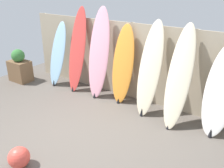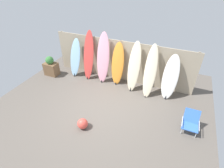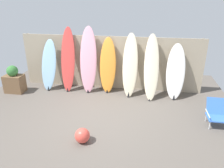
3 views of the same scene
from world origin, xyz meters
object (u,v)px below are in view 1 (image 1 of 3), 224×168
object	(u,v)px
surfboard_red_1	(77,51)
planter_box	(20,67)
surfboard_cream_5	(179,77)
surfboard_white_6	(221,91)
surfboard_orange_3	(123,65)
beach_ball	(19,157)
surfboard_skyblue_0	(58,54)
surfboard_cream_4	(150,70)
surfboard_pink_2	(99,54)

from	to	relation	value
surfboard_red_1	planter_box	bearing A→B (deg)	-162.57
surfboard_cream_5	planter_box	world-z (taller)	surfboard_cream_5
surfboard_white_6	surfboard_orange_3	bearing A→B (deg)	177.17
beach_ball	surfboard_red_1	bearing A→B (deg)	114.50
surfboard_skyblue_0	surfboard_orange_3	world-z (taller)	surfboard_orange_3
surfboard_red_1	surfboard_cream_4	size ratio (longest dim) A/B	1.07
surfboard_pink_2	surfboard_cream_4	xyz separation A→B (m)	(1.37, -0.06, -0.10)
surfboard_red_1	surfboard_white_6	xyz separation A→B (m)	(3.47, -0.06, -0.20)
surfboard_cream_4	surfboard_orange_3	bearing A→B (deg)	170.29
surfboard_red_1	beach_ball	size ratio (longest dim) A/B	6.26
planter_box	beach_ball	distance (m)	3.75
surfboard_skyblue_0	surfboard_cream_5	bearing A→B (deg)	-2.02
surfboard_pink_2	surfboard_cream_4	bearing A→B (deg)	-2.42
surfboard_red_1	surfboard_pink_2	bearing A→B (deg)	-2.10
surfboard_pink_2	surfboard_cream_5	bearing A→B (deg)	-3.88
surfboard_red_1	surfboard_cream_5	xyz separation A→B (m)	(2.73, -0.16, -0.06)
planter_box	beach_ball	xyz separation A→B (m)	(2.99, -2.25, -0.23)
surfboard_skyblue_0	beach_ball	bearing A→B (deg)	-54.69
surfboard_red_1	surfboard_orange_3	distance (m)	1.34
beach_ball	surfboard_cream_5	bearing A→B (deg)	60.99
surfboard_red_1	surfboard_orange_3	world-z (taller)	surfboard_red_1
surfboard_white_6	beach_ball	distance (m)	3.57
surfboard_orange_3	surfboard_cream_5	distance (m)	1.41
surfboard_cream_4	surfboard_cream_5	bearing A→B (deg)	-6.89
surfboard_pink_2	beach_ball	size ratio (longest dim) A/B	6.40
surfboard_white_6	beach_ball	size ratio (longest dim) A/B	5.02
surfboard_pink_2	surfboard_orange_3	bearing A→B (deg)	6.17
surfboard_cream_5	surfboard_white_6	size ratio (longest dim) A/B	1.16
surfboard_orange_3	surfboard_white_6	xyz separation A→B (m)	(2.14, -0.11, -0.06)
surfboard_orange_3	planter_box	world-z (taller)	surfboard_orange_3
beach_ball	surfboard_orange_3	bearing A→B (deg)	88.76
surfboard_orange_3	surfboard_pink_2	bearing A→B (deg)	-173.83
surfboard_white_6	planter_box	size ratio (longest dim) A/B	1.83
surfboard_orange_3	planter_box	size ratio (longest dim) A/B	1.96
surfboard_orange_3	surfboard_cream_5	size ratio (longest dim) A/B	0.92
surfboard_cream_5	beach_ball	world-z (taller)	surfboard_cream_5
surfboard_skyblue_0	surfboard_cream_4	size ratio (longest dim) A/B	0.86
surfboard_red_1	surfboard_white_6	bearing A→B (deg)	-1.05
surfboard_orange_3	surfboard_cream_4	xyz separation A→B (m)	(0.73, -0.13, 0.07)
beach_ball	surfboard_cream_4	bearing A→B (deg)	73.62
surfboard_red_1	surfboard_orange_3	bearing A→B (deg)	1.82
surfboard_white_6	beach_ball	bearing A→B (deg)	-128.92
surfboard_pink_2	surfboard_cream_5	world-z (taller)	surfboard_pink_2
planter_box	surfboard_cream_4	bearing A→B (deg)	6.88
surfboard_red_1	planter_box	size ratio (longest dim) A/B	2.27
surfboard_pink_2	surfboard_white_6	xyz separation A→B (m)	(2.77, -0.04, -0.23)
surfboard_cream_5	planter_box	bearing A→B (deg)	-175.16
surfboard_orange_3	surfboard_skyblue_0	bearing A→B (deg)	-177.56
surfboard_cream_5	surfboard_red_1	bearing A→B (deg)	176.57
surfboard_skyblue_0	surfboard_cream_5	world-z (taller)	surfboard_cream_5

